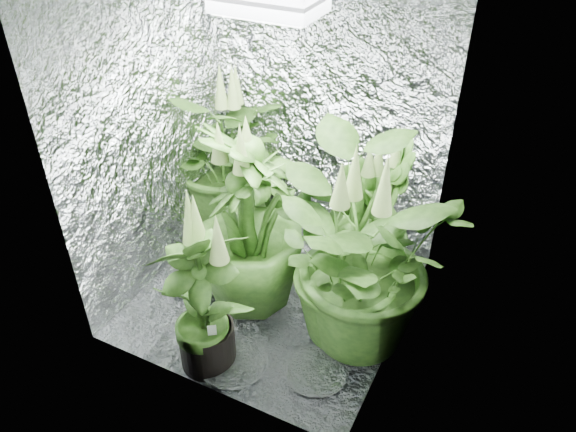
{
  "coord_description": "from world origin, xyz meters",
  "views": [
    {
      "loc": [
        1.27,
        -2.35,
        2.52
      ],
      "look_at": [
        0.1,
        0.0,
        0.66
      ],
      "focal_mm": 35.0,
      "sensor_mm": 36.0,
      "label": 1
    }
  ],
  "objects_px": {
    "plant_d": "(249,223)",
    "circulation_fan": "(389,263)",
    "plant_b": "(267,210)",
    "plant_e": "(354,260)",
    "plant_c": "(372,221)",
    "plant_f": "(202,299)",
    "grow_lamp": "(269,4)",
    "plant_a": "(230,157)"
  },
  "relations": [
    {
      "from": "plant_d",
      "to": "circulation_fan",
      "type": "relative_size",
      "value": 3.69
    },
    {
      "from": "plant_f",
      "to": "circulation_fan",
      "type": "height_order",
      "value": "plant_f"
    },
    {
      "from": "plant_b",
      "to": "plant_d",
      "type": "relative_size",
      "value": 0.7
    },
    {
      "from": "circulation_fan",
      "to": "plant_e",
      "type": "bearing_deg",
      "value": -85.58
    },
    {
      "from": "plant_b",
      "to": "circulation_fan",
      "type": "relative_size",
      "value": 2.6
    },
    {
      "from": "plant_c",
      "to": "circulation_fan",
      "type": "distance_m",
      "value": 0.39
    },
    {
      "from": "grow_lamp",
      "to": "plant_a",
      "type": "height_order",
      "value": "grow_lamp"
    },
    {
      "from": "plant_b",
      "to": "plant_c",
      "type": "relative_size",
      "value": 0.83
    },
    {
      "from": "plant_a",
      "to": "circulation_fan",
      "type": "relative_size",
      "value": 3.48
    },
    {
      "from": "grow_lamp",
      "to": "circulation_fan",
      "type": "xyz_separation_m",
      "value": [
        0.6,
        0.47,
        -1.68
      ]
    },
    {
      "from": "plant_b",
      "to": "plant_f",
      "type": "bearing_deg",
      "value": -82.21
    },
    {
      "from": "plant_b",
      "to": "plant_a",
      "type": "bearing_deg",
      "value": 150.04
    },
    {
      "from": "plant_b",
      "to": "circulation_fan",
      "type": "xyz_separation_m",
      "value": [
        0.82,
        0.15,
        -0.26
      ]
    },
    {
      "from": "grow_lamp",
      "to": "plant_f",
      "type": "xyz_separation_m",
      "value": [
        -0.08,
        -0.64,
        -1.35
      ]
    },
    {
      "from": "plant_b",
      "to": "plant_f",
      "type": "height_order",
      "value": "plant_f"
    },
    {
      "from": "grow_lamp",
      "to": "plant_d",
      "type": "xyz_separation_m",
      "value": [
        -0.11,
        -0.09,
        -1.22
      ]
    },
    {
      "from": "grow_lamp",
      "to": "plant_a",
      "type": "bearing_deg",
      "value": 138.64
    },
    {
      "from": "grow_lamp",
      "to": "plant_d",
      "type": "bearing_deg",
      "value": -141.19
    },
    {
      "from": "circulation_fan",
      "to": "plant_c",
      "type": "bearing_deg",
      "value": -133.9
    },
    {
      "from": "plant_b",
      "to": "circulation_fan",
      "type": "height_order",
      "value": "plant_b"
    },
    {
      "from": "plant_a",
      "to": "plant_d",
      "type": "relative_size",
      "value": 0.94
    },
    {
      "from": "grow_lamp",
      "to": "plant_e",
      "type": "height_order",
      "value": "grow_lamp"
    },
    {
      "from": "plant_c",
      "to": "circulation_fan",
      "type": "bearing_deg",
      "value": 37.55
    },
    {
      "from": "plant_b",
      "to": "plant_e",
      "type": "height_order",
      "value": "plant_e"
    },
    {
      "from": "plant_b",
      "to": "plant_f",
      "type": "xyz_separation_m",
      "value": [
        0.13,
        -0.96,
        0.07
      ]
    },
    {
      "from": "plant_c",
      "to": "plant_f",
      "type": "height_order",
      "value": "plant_c"
    },
    {
      "from": "grow_lamp",
      "to": "plant_a",
      "type": "xyz_separation_m",
      "value": [
        -0.64,
        0.56,
        -1.25
      ]
    },
    {
      "from": "plant_b",
      "to": "plant_e",
      "type": "distance_m",
      "value": 0.92
    },
    {
      "from": "circulation_fan",
      "to": "plant_a",
      "type": "bearing_deg",
      "value": -175.78
    },
    {
      "from": "plant_c",
      "to": "circulation_fan",
      "type": "xyz_separation_m",
      "value": [
        0.12,
        0.09,
        -0.36
      ]
    },
    {
      "from": "grow_lamp",
      "to": "plant_d",
      "type": "distance_m",
      "value": 1.23
    },
    {
      "from": "plant_b",
      "to": "plant_c",
      "type": "height_order",
      "value": "plant_c"
    },
    {
      "from": "plant_c",
      "to": "plant_f",
      "type": "xyz_separation_m",
      "value": [
        -0.57,
        -1.02,
        -0.03
      ]
    },
    {
      "from": "grow_lamp",
      "to": "plant_b",
      "type": "xyz_separation_m",
      "value": [
        -0.21,
        0.32,
        -1.42
      ]
    },
    {
      "from": "plant_a",
      "to": "circulation_fan",
      "type": "bearing_deg",
      "value": -4.33
    },
    {
      "from": "plant_a",
      "to": "plant_d",
      "type": "distance_m",
      "value": 0.84
    },
    {
      "from": "plant_f",
      "to": "circulation_fan",
      "type": "xyz_separation_m",
      "value": [
        0.69,
        1.11,
        -0.33
      ]
    },
    {
      "from": "grow_lamp",
      "to": "plant_e",
      "type": "relative_size",
      "value": 0.39
    },
    {
      "from": "plant_d",
      "to": "plant_e",
      "type": "bearing_deg",
      "value": -4.03
    },
    {
      "from": "plant_f",
      "to": "plant_d",
      "type": "bearing_deg",
      "value": 92.89
    },
    {
      "from": "plant_a",
      "to": "plant_b",
      "type": "relative_size",
      "value": 1.34
    },
    {
      "from": "plant_d",
      "to": "plant_c",
      "type": "bearing_deg",
      "value": 38.05
    }
  ]
}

